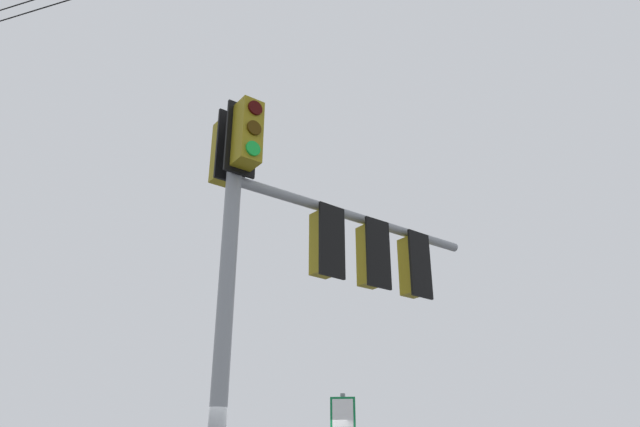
% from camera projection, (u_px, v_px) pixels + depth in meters
% --- Properties ---
extents(signal_mast_assembly, '(4.39, 1.34, 6.36)m').
position_uv_depth(signal_mast_assembly, '(301.00, 250.00, 7.70)').
color(signal_mast_assembly, gray).
rests_on(signal_mast_assembly, ground).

